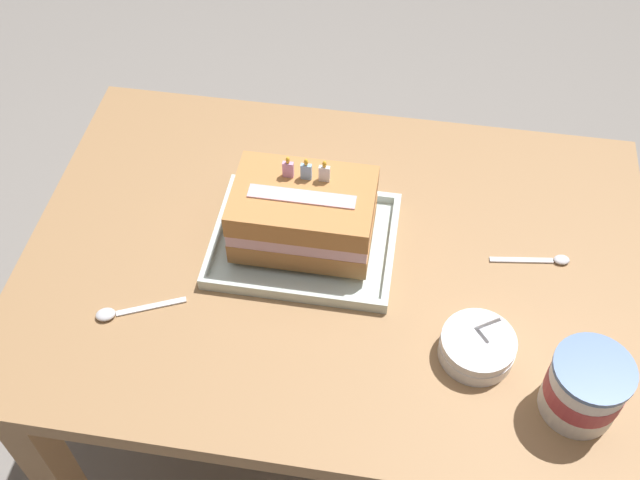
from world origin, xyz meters
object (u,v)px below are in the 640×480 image
Objects in this scene: serving_spoon_near_tray at (547,260)px; birthday_cake at (304,214)px; bowl_stack at (477,347)px; ice_cream_tub at (585,387)px; foil_tray at (304,242)px; serving_spoon_by_bowls at (117,312)px.

birthday_cake is at bearing -176.12° from serving_spoon_near_tray.
bowl_stack reaches higher than serving_spoon_near_tray.
serving_spoon_near_tray is (-0.03, 0.27, -0.05)m from ice_cream_tub.
birthday_cake is at bearing 90.00° from foil_tray.
bowl_stack is 0.24m from serving_spoon_near_tray.
bowl_stack is at bearing 156.13° from ice_cream_tub.
foil_tray reaches higher than serving_spoon_by_bowls.
ice_cream_tub is at bearing -28.27° from foil_tray.
serving_spoon_near_tray is at bearing 3.88° from birthday_cake.
foil_tray is 0.35m from bowl_stack.
foil_tray is 2.23× the size of serving_spoon_by_bowls.
serving_spoon_by_bowls is (-0.73, 0.05, -0.05)m from ice_cream_tub.
bowl_stack is 0.58m from serving_spoon_by_bowls.
bowl_stack is (0.30, -0.18, 0.01)m from foil_tray.
birthday_cake reaches higher than ice_cream_tub.
ice_cream_tub is (0.45, -0.24, 0.05)m from foil_tray.
serving_spoon_by_bowls is at bearing -162.26° from serving_spoon_near_tray.
bowl_stack is 0.83× the size of serving_spoon_by_bowls.
ice_cream_tub is (0.15, -0.07, 0.04)m from bowl_stack.
birthday_cake is 0.35m from serving_spoon_by_bowls.
bowl_stack is at bearing -119.50° from serving_spoon_near_tray.
foil_tray is at bearing 35.10° from serving_spoon_by_bowls.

